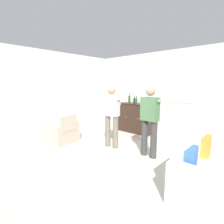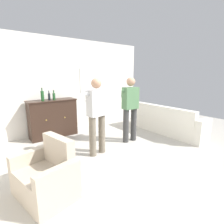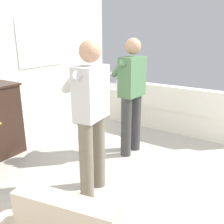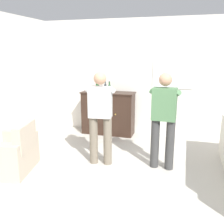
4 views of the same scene
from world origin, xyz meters
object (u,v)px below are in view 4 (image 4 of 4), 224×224
at_px(bottle_liquor_amber, 105,88).
at_px(bottle_spirits_clear, 109,88).
at_px(armchair, 14,155).
at_px(bottle_wine_green, 97,86).
at_px(person_standing_right, 164,117).
at_px(sideboard_cabinet, 108,113).
at_px(person_standing_left, 100,114).

relative_size(bottle_liquor_amber, bottle_spirits_clear, 0.96).
xyz_separation_m(armchair, bottle_wine_green, (0.69, 2.37, 0.91)).
height_order(bottle_spirits_clear, person_standing_right, person_standing_right).
distance_m(sideboard_cabinet, person_standing_right, 2.20).
distance_m(armchair, bottle_wine_green, 2.63).
height_order(bottle_spirits_clear, person_standing_left, person_standing_left).
relative_size(sideboard_cabinet, bottle_wine_green, 3.80).
xyz_separation_m(sideboard_cabinet, person_standing_right, (1.49, -1.57, 0.41)).
bearing_deg(bottle_liquor_amber, person_standing_left, -74.85).
height_order(armchair, sideboard_cabinet, sideboard_cabinet).
bearing_deg(bottle_liquor_amber, sideboard_cabinet, 13.86).
height_order(bottle_wine_green, bottle_spirits_clear, bottle_wine_green).
distance_m(armchair, sideboard_cabinet, 2.61).
bearing_deg(armchair, sideboard_cabinet, 68.79).
distance_m(bottle_liquor_amber, person_standing_left, 1.76).
height_order(bottle_liquor_amber, bottle_spirits_clear, bottle_spirits_clear).
xyz_separation_m(sideboard_cabinet, bottle_spirits_clear, (0.05, -0.06, 0.63)).
height_order(bottle_liquor_amber, person_standing_right, person_standing_right).
bearing_deg(bottle_liquor_amber, person_standing_right, -44.96).
bearing_deg(bottle_spirits_clear, armchair, -112.76).
bearing_deg(armchair, person_standing_left, 28.58).
xyz_separation_m(sideboard_cabinet, bottle_wine_green, (-0.25, -0.06, 0.67)).
xyz_separation_m(bottle_wine_green, bottle_liquor_amber, (0.19, 0.04, -0.04)).
relative_size(armchair, person_standing_right, 0.59).
bearing_deg(armchair, bottle_spirits_clear, 67.24).
xyz_separation_m(sideboard_cabinet, bottle_liquor_amber, (-0.06, -0.02, 0.63)).
height_order(person_standing_left, person_standing_right, same).
relative_size(bottle_wine_green, bottle_spirits_clear, 1.28).
bearing_deg(armchair, bottle_wine_green, 73.79).
relative_size(bottle_liquor_amber, person_standing_right, 0.15).
relative_size(armchair, person_standing_left, 0.59).
bearing_deg(bottle_liquor_amber, bottle_spirits_clear, -18.86).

